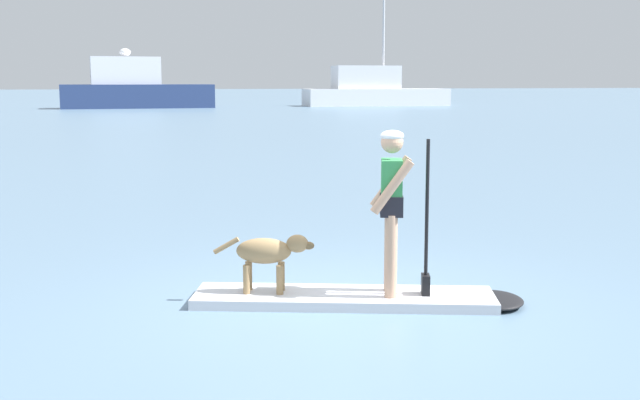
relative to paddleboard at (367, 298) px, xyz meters
name	(u,v)px	position (x,y,z in m)	size (l,w,h in m)	color
ground_plane	(344,303)	(-0.22, 0.07, -0.05)	(400.00, 400.00, 0.00)	slate
paddleboard	(367,298)	(0.00, 0.00, 0.00)	(3.35, 1.64, 0.10)	silver
person_paddler	(393,200)	(0.24, -0.07, 1.00)	(0.67, 0.57, 1.63)	tan
dog	(269,253)	(-0.94, 0.29, 0.45)	(0.99, 0.39, 0.59)	#997A51
moored_boat_center	(134,89)	(-1.07, 59.21, 1.48)	(12.08, 3.52, 4.71)	navy
moored_boat_outer	(373,91)	(19.26, 60.38, 1.25)	(12.59, 3.66, 10.34)	white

